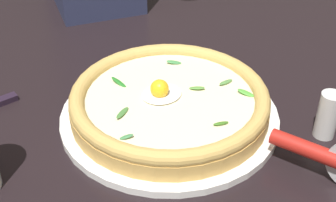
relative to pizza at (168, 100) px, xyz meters
name	(u,v)px	position (x,y,z in m)	size (l,w,h in m)	color
ground_plane	(159,131)	(0.02, 0.00, -0.05)	(2.40, 2.40, 0.03)	black
pizza_plate	(168,114)	(0.00, 0.00, -0.03)	(0.34, 0.34, 0.01)	white
pizza	(168,100)	(0.00, 0.00, 0.00)	(0.31, 0.31, 0.06)	tan
pizza_cutter	(321,154)	(-0.08, 0.23, 0.01)	(0.06, 0.15, 0.08)	silver
pepper_shaker	(328,115)	(-0.16, 0.18, 0.00)	(0.03, 0.03, 0.07)	silver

